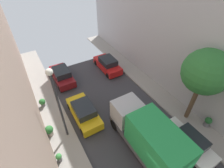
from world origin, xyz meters
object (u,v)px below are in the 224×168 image
delivery_truck (148,136)px  street_tree_1 (206,72)px  lamp_post (57,98)px  parked_car_left_3 (84,112)px  potted_plant_0 (49,130)px  parked_car_left_4 (62,75)px  parked_car_right_2 (188,143)px  potted_plant_1 (42,102)px  potted_plant_3 (208,122)px  potted_plant_2 (59,157)px  parked_car_right_3 (108,64)px

delivery_truck → street_tree_1: bearing=6.5°
lamp_post → parked_car_left_3: bearing=27.5°
potted_plant_0 → lamp_post: 3.85m
parked_car_left_4 → lamp_post: bearing=-105.0°
parked_car_right_2 → potted_plant_0: bearing=143.6°
potted_plant_0 → potted_plant_1: size_ratio=1.15×
potted_plant_3 → street_tree_1: bearing=113.2°
parked_car_left_4 → parked_car_right_2: size_ratio=1.00×
delivery_truck → potted_plant_0: size_ratio=7.01×
delivery_truck → potted_plant_3: (5.71, -0.93, -1.14)m
potted_plant_2 → parked_car_left_4: bearing=70.9°
parked_car_right_3 → delivery_truck: 10.96m
parked_car_left_3 → potted_plant_1: bearing=132.1°
parked_car_left_3 → potted_plant_2: size_ratio=5.57×
parked_car_left_3 → potted_plant_1: parked_car_left_3 is taller
parked_car_right_2 → parked_car_left_3: bearing=129.6°
potted_plant_2 → street_tree_1: bearing=-9.4°
street_tree_1 → potted_plant_3: bearing=-66.8°
parked_car_right_2 → potted_plant_1: parked_car_right_2 is taller
parked_car_right_3 → street_tree_1: bearing=-76.7°
parked_car_left_3 → parked_car_left_4: bearing=90.0°
potted_plant_1 → lamp_post: 5.58m
lamp_post → parked_car_right_2: bearing=-37.2°
parked_car_right_3 → potted_plant_3: 11.89m
street_tree_1 → lamp_post: street_tree_1 is taller
parked_car_right_3 → street_tree_1: 11.11m
potted_plant_2 → lamp_post: lamp_post is taller
parked_car_right_3 → potted_plant_1: (-8.23, -2.31, -0.11)m
parked_car_right_2 → potted_plant_3: (3.01, 0.48, -0.07)m
parked_car_right_2 → street_tree_1: 5.25m
parked_car_left_4 → potted_plant_2: 9.36m
lamp_post → parked_car_left_4: bearing=75.0°
parked_car_left_3 → parked_car_right_2: (5.40, -6.54, 0.00)m
parked_car_right_2 → potted_plant_1: 12.69m
delivery_truck → parked_car_left_3: bearing=117.8°
parked_car_left_3 → delivery_truck: 5.89m
potted_plant_0 → parked_car_right_3: bearing=34.1°
parked_car_right_3 → potted_plant_0: bearing=-145.9°
parked_car_right_2 → potted_plant_1: size_ratio=5.12×
potted_plant_3 → lamp_post: 12.05m
potted_plant_0 → lamp_post: size_ratio=0.15×
parked_car_left_3 → delivery_truck: bearing=-62.2°
parked_car_right_3 → parked_car_left_3: bearing=-134.8°
parked_car_left_3 → potted_plant_3: parked_car_left_3 is taller
parked_car_left_4 → parked_car_right_2: (5.40, -12.63, 0.00)m
potted_plant_2 → lamp_post: bearing=56.7°
delivery_truck → lamp_post: (-4.60, 4.14, 2.48)m
potted_plant_2 → potted_plant_3: (11.47, -3.31, 0.08)m
parked_car_left_3 → lamp_post: bearing=-152.5°
potted_plant_0 → parked_car_left_4: bearing=64.4°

